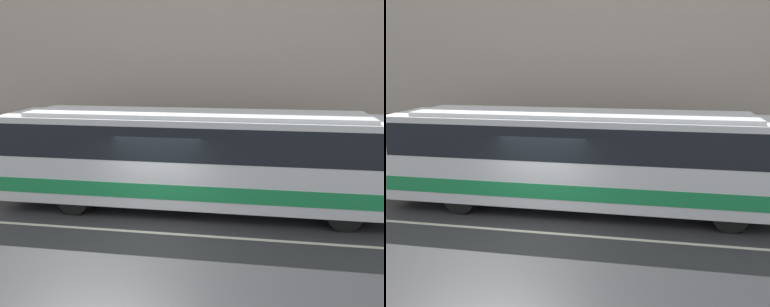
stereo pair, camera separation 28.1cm
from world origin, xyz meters
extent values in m
plane|color=#2D2D30|center=(0.00, 0.00, 0.00)|extent=(60.00, 60.00, 0.00)
cube|color=gray|center=(0.00, 5.18, 0.07)|extent=(60.00, 2.36, 0.14)
cube|color=#B7A899|center=(0.00, 6.51, 4.53)|extent=(60.00, 0.30, 9.05)
cube|color=#2D2B28|center=(0.00, 6.35, 1.13)|extent=(60.00, 0.06, 2.26)
cube|color=beige|center=(0.00, 0.00, 0.00)|extent=(54.00, 0.14, 0.01)
cube|color=white|center=(0.87, 2.10, 1.65)|extent=(11.91, 2.50, 2.61)
cube|color=#1E8C4C|center=(0.87, 2.10, 0.90)|extent=(11.86, 2.53, 0.45)
cube|color=black|center=(0.87, 2.10, 2.28)|extent=(11.56, 2.52, 0.99)
cube|color=white|center=(0.87, 2.10, 3.02)|extent=(10.13, 2.13, 0.12)
cylinder|color=black|center=(5.23, 1.01, 0.50)|extent=(0.99, 0.28, 0.99)
cylinder|color=black|center=(5.23, 3.19, 0.50)|extent=(0.99, 0.28, 0.99)
cylinder|color=black|center=(-2.68, 1.01, 0.50)|extent=(0.99, 0.28, 0.99)
cylinder|color=black|center=(-2.68, 3.19, 0.50)|extent=(0.99, 0.28, 0.99)
camera|label=1|loc=(2.88, -10.61, 4.71)|focal=40.00mm
camera|label=2|loc=(3.16, -10.56, 4.71)|focal=40.00mm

